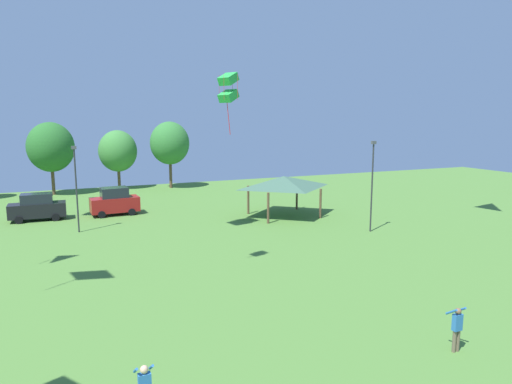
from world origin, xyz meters
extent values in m
cube|color=#2D6BB2|center=(-5.59, 11.86, 1.19)|extent=(0.36, 0.20, 0.65)
sphere|color=#DBAD89|center=(-5.59, 11.86, 1.64)|extent=(0.23, 0.23, 0.23)
cylinder|color=#2D6BB2|center=(-5.81, 11.96, 1.61)|extent=(0.08, 0.52, 0.40)
cylinder|color=#2D6BB2|center=(-5.37, 11.96, 1.61)|extent=(0.08, 0.52, 0.40)
cylinder|color=brown|center=(5.64, 11.29, 0.42)|extent=(0.14, 0.14, 0.84)
cylinder|color=brown|center=(5.82, 11.29, 0.42)|extent=(0.14, 0.14, 0.84)
cube|color=#2D6BB2|center=(5.73, 11.29, 1.16)|extent=(0.36, 0.20, 0.63)
sphere|color=brown|center=(5.73, 11.29, 1.59)|extent=(0.23, 0.23, 0.23)
cylinder|color=#2D6BB2|center=(5.51, 11.39, 1.57)|extent=(0.08, 0.51, 0.39)
cylinder|color=#2D6BB2|center=(5.95, 11.39, 1.57)|extent=(0.08, 0.51, 0.39)
cube|color=green|center=(5.44, 34.64, 11.72)|extent=(1.78, 1.72, 1.10)
cube|color=green|center=(5.44, 34.64, 10.40)|extent=(1.78, 1.72, 1.10)
cylinder|color=red|center=(4.87, 34.07, 11.06)|extent=(0.02, 0.02, 1.98)
cylinder|color=red|center=(6.01, 34.07, 11.06)|extent=(0.02, 0.02, 1.98)
cylinder|color=red|center=(4.87, 35.21, 11.06)|extent=(0.02, 0.02, 1.98)
cylinder|color=red|center=(6.01, 35.21, 11.06)|extent=(0.02, 0.02, 1.98)
cylinder|color=red|center=(5.44, 34.64, 8.65)|extent=(0.39, 0.25, 2.65)
cube|color=black|center=(-9.21, 42.21, 0.91)|extent=(4.54, 1.82, 1.18)
cube|color=#1E232D|center=(-9.21, 42.21, 1.91)|extent=(2.51, 1.64, 0.83)
cylinder|color=black|center=(-7.83, 41.32, 0.32)|extent=(0.64, 0.23, 0.64)
cylinder|color=black|center=(-7.79, 43.04, 0.32)|extent=(0.64, 0.23, 0.64)
cylinder|color=black|center=(-10.62, 41.38, 0.32)|extent=(0.64, 0.23, 0.64)
cylinder|color=black|center=(-10.59, 43.10, 0.32)|extent=(0.64, 0.23, 0.64)
cube|color=maroon|center=(-2.88, 41.90, 0.97)|extent=(4.28, 2.07, 1.29)
cube|color=#1E232D|center=(-2.88, 41.90, 2.06)|extent=(2.39, 1.83, 0.90)
cylinder|color=black|center=(-1.54, 41.03, 0.32)|extent=(0.65, 0.25, 0.64)
cylinder|color=black|center=(-1.63, 42.89, 0.32)|extent=(0.65, 0.25, 0.64)
cylinder|color=black|center=(-4.13, 40.90, 0.32)|extent=(0.65, 0.25, 0.64)
cylinder|color=black|center=(-4.23, 42.76, 0.32)|extent=(0.65, 0.25, 0.64)
cylinder|color=brown|center=(8.34, 33.24, 1.30)|extent=(0.20, 0.20, 2.60)
cylinder|color=brown|center=(13.38, 33.24, 1.30)|extent=(0.20, 0.20, 2.60)
cylinder|color=brown|center=(8.34, 37.50, 1.30)|extent=(0.20, 0.20, 2.60)
cylinder|color=brown|center=(13.38, 37.50, 1.30)|extent=(0.20, 0.20, 2.60)
pyramid|color=#3D604C|center=(10.86, 35.37, 3.10)|extent=(6.52, 5.52, 1.00)
cylinder|color=#2D2D33|center=(14.40, 27.58, 3.36)|extent=(0.12, 0.12, 6.72)
cube|color=#4C4C51|center=(14.40, 27.58, 6.84)|extent=(0.36, 0.20, 0.24)
cylinder|color=#2D2D33|center=(-6.22, 36.42, 3.18)|extent=(0.12, 0.12, 6.36)
cube|color=#4C4C51|center=(-6.22, 36.42, 6.48)|extent=(0.36, 0.20, 0.24)
cylinder|color=brown|center=(-7.95, 56.36, 1.76)|extent=(0.36, 0.36, 3.53)
ellipsoid|color=#286628|center=(-7.95, 56.36, 5.44)|extent=(5.11, 5.11, 5.62)
cylinder|color=brown|center=(-0.44, 58.18, 1.47)|extent=(0.36, 0.36, 2.94)
ellipsoid|color=#3D7F38|center=(-0.44, 58.18, 4.68)|extent=(4.64, 4.64, 5.10)
cylinder|color=brown|center=(5.58, 56.12, 1.91)|extent=(0.36, 0.36, 3.81)
ellipsoid|color=#337533|center=(5.58, 56.12, 5.62)|extent=(4.83, 4.83, 5.32)
camera|label=1|loc=(-7.47, -0.24, 8.59)|focal=32.00mm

